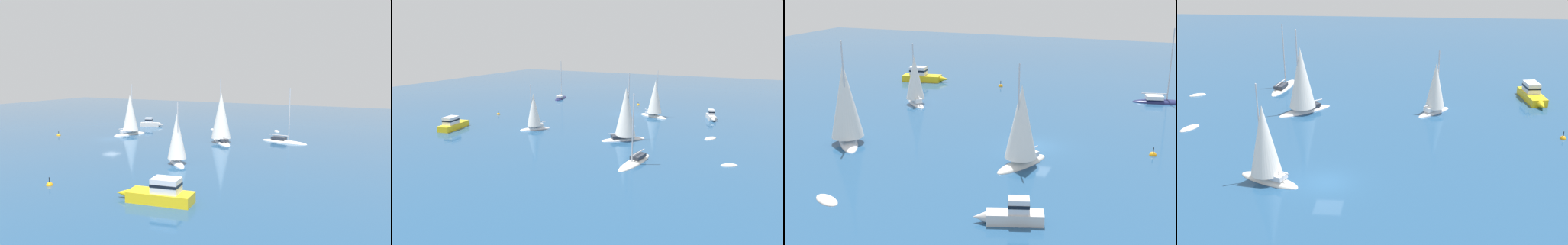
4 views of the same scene
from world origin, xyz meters
The scene contains 10 objects.
ground_plane centered at (0.00, 0.00, 0.00)m, with size 160.28×160.28×0.00m, color navy.
sloop centered at (-17.26, -5.58, 3.72)m, with size 5.66×6.27×10.29m.
cabin_cruiser centered at (2.43, -15.50, 0.66)m, with size 4.77×2.39×1.82m.
ketch centered at (0.00, -5.30, 3.24)m, with size 3.92×6.22×9.34m.
skiff centered at (-11.20, -17.01, 0.00)m, with size 2.77×2.16×0.49m.
ketch_1 centered at (10.40, 21.50, 0.15)m, with size 7.24×3.35×9.77m.
sloop_1 centered at (-18.10, 9.94, 2.82)m, with size 4.40×4.39×7.92m.
motor_cruiser centered at (-23.50, 22.42, 0.82)m, with size 7.10×2.82×2.22m.
channel_buoy centered at (10.49, 1.24, 0.01)m, with size 0.67×0.67×1.10m.
mooring_buoy centered at (-11.37, 23.13, 0.01)m, with size 0.65×0.65×1.14m.
Camera 3 is at (11.20, -44.58, 16.10)m, focal length 46.78 mm.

